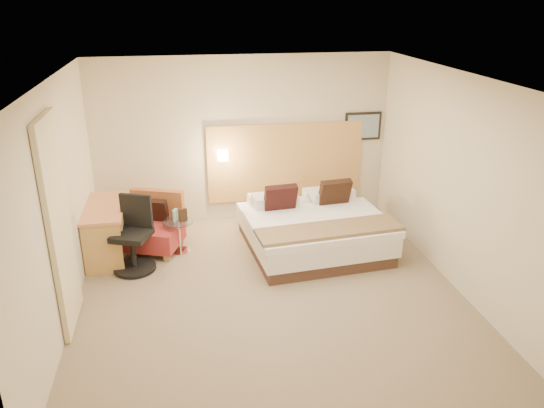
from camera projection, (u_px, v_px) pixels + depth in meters
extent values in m
cube|color=#786751|center=(270.00, 292.00, 6.82)|extent=(4.80, 5.00, 0.02)
cube|color=white|center=(269.00, 77.00, 5.81)|extent=(4.80, 5.00, 0.02)
cube|color=beige|center=(243.00, 140.00, 8.61)|extent=(4.80, 0.02, 2.70)
cube|color=beige|center=(326.00, 308.00, 4.02)|extent=(4.80, 0.02, 2.70)
cube|color=beige|center=(57.00, 207.00, 5.92)|extent=(0.02, 5.00, 2.70)
cube|color=beige|center=(457.00, 182.00, 6.71)|extent=(0.02, 5.00, 2.70)
cube|color=tan|center=(285.00, 162.00, 8.83)|extent=(2.60, 0.04, 1.30)
cube|color=black|center=(363.00, 126.00, 8.85)|extent=(0.62, 0.03, 0.47)
cube|color=gray|center=(363.00, 126.00, 8.83)|extent=(0.54, 0.01, 0.39)
cylinder|color=silver|center=(222.00, 154.00, 8.54)|extent=(0.02, 0.12, 0.02)
cube|color=#FFEDC6|center=(223.00, 155.00, 8.49)|extent=(0.15, 0.15, 0.15)
cube|color=beige|center=(59.00, 226.00, 5.74)|extent=(0.06, 0.90, 2.42)
cylinder|color=#93CBE4|center=(174.00, 216.00, 7.64)|extent=(0.06, 0.06, 0.18)
cylinder|color=#97BFEA|center=(176.00, 214.00, 7.69)|extent=(0.06, 0.06, 0.18)
cube|color=#342215|center=(183.00, 215.00, 7.65)|extent=(0.12, 0.07, 0.19)
cube|color=#442C22|center=(313.00, 242.00, 7.96)|extent=(2.02, 2.02, 0.17)
cube|color=white|center=(313.00, 228.00, 7.88)|extent=(2.09, 2.09, 0.29)
cube|color=white|center=(320.00, 224.00, 7.56)|extent=(2.09, 1.56, 0.10)
cube|color=white|center=(271.00, 200.00, 8.31)|extent=(0.70, 0.43, 0.17)
cube|color=silver|center=(325.00, 195.00, 8.54)|extent=(0.70, 0.43, 0.17)
cube|color=silver|center=(275.00, 200.00, 8.05)|extent=(0.70, 0.43, 0.17)
cube|color=silver|center=(331.00, 194.00, 8.28)|extent=(0.70, 0.43, 0.17)
cube|color=black|center=(280.00, 200.00, 7.86)|extent=(0.50, 0.30, 0.49)
cube|color=black|center=(334.00, 194.00, 8.07)|extent=(0.50, 0.30, 0.49)
cube|color=orange|center=(330.00, 230.00, 7.19)|extent=(2.05, 0.71, 0.05)
cube|color=tan|center=(125.00, 254.00, 7.69)|extent=(0.10, 0.10, 0.10)
cube|color=#9B8049|center=(167.00, 257.00, 7.58)|extent=(0.10, 0.10, 0.10)
cube|color=#AA7C50|center=(141.00, 237.00, 8.20)|extent=(0.10, 0.10, 0.10)
cube|color=#A7764F|center=(180.00, 241.00, 8.09)|extent=(0.10, 0.10, 0.10)
cube|color=maroon|center=(152.00, 235.00, 7.82)|extent=(1.00, 0.94, 0.30)
cube|color=brown|center=(158.00, 204.00, 7.94)|extent=(0.80, 0.39, 0.45)
cube|color=black|center=(155.00, 211.00, 7.87)|extent=(0.42, 0.31, 0.40)
cylinder|color=silver|center=(180.00, 251.00, 7.86)|extent=(0.37, 0.37, 0.02)
cylinder|color=white|center=(179.00, 236.00, 7.77)|extent=(0.04, 0.04, 0.46)
cylinder|color=silver|center=(178.00, 222.00, 7.69)|extent=(0.54, 0.54, 0.01)
cube|color=#CD7C50|center=(103.00, 208.00, 7.49)|extent=(0.58, 1.24, 0.04)
cube|color=tan|center=(103.00, 250.00, 7.10)|extent=(0.51, 0.05, 0.73)
cube|color=#AD7A44|center=(110.00, 217.00, 8.15)|extent=(0.51, 0.05, 0.73)
cube|color=#A0733F|center=(108.00, 213.00, 7.53)|extent=(0.48, 1.16, 0.10)
cylinder|color=black|center=(135.00, 268.00, 7.33)|extent=(0.75, 0.75, 0.04)
cylinder|color=black|center=(133.00, 252.00, 7.24)|extent=(0.09, 0.09, 0.45)
cube|color=black|center=(131.00, 235.00, 7.15)|extent=(0.61, 0.61, 0.08)
cube|color=black|center=(136.00, 210.00, 7.24)|extent=(0.44, 0.21, 0.47)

